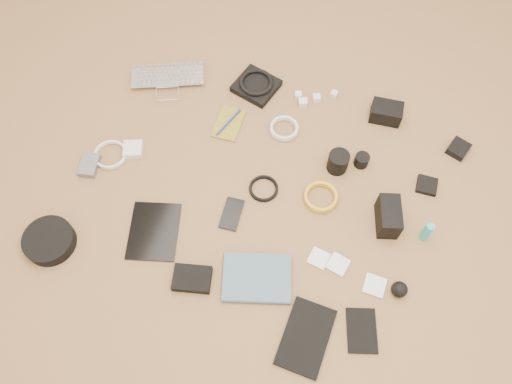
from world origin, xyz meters
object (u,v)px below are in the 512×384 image
(headphone_case, at_px, (49,241))
(paperback, at_px, (256,303))
(tablet, at_px, (154,231))
(phone, at_px, (232,214))
(laptop, at_px, (168,85))
(dslr_camera, at_px, (386,112))

(headphone_case, distance_m, paperback, 0.76)
(tablet, height_order, phone, same)
(laptop, relative_size, headphone_case, 1.72)
(dslr_camera, bearing_deg, laptop, -176.51)
(laptop, bearing_deg, paperback, -72.39)
(laptop, xyz_separation_m, tablet, (0.22, -0.63, -0.01))
(laptop, distance_m, paperback, 1.00)
(phone, xyz_separation_m, headphone_case, (-0.57, -0.32, 0.02))
(headphone_case, xyz_separation_m, paperback, (0.76, 0.03, -0.01))
(phone, bearing_deg, laptop, 129.53)
(tablet, relative_size, headphone_case, 1.26)
(tablet, distance_m, phone, 0.29)
(tablet, xyz_separation_m, phone, (0.24, 0.16, -0.00))
(dslr_camera, bearing_deg, phone, -130.87)
(dslr_camera, bearing_deg, paperback, -110.54)
(tablet, bearing_deg, phone, 16.73)
(dslr_camera, height_order, headphone_case, dslr_camera)
(phone, distance_m, paperback, 0.34)
(headphone_case, bearing_deg, dslr_camera, 42.81)
(laptop, height_order, dslr_camera, dslr_camera)
(headphone_case, bearing_deg, laptop, 82.45)
(dslr_camera, relative_size, headphone_case, 0.68)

